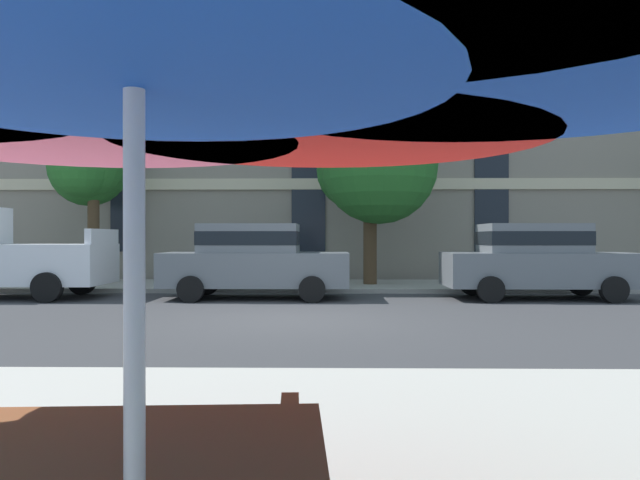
# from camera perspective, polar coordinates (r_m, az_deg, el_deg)

# --- Properties ---
(ground_plane) EXTENTS (120.00, 120.00, 0.00)m
(ground_plane) POSITION_cam_1_polar(r_m,az_deg,el_deg) (10.79, -2.81, -7.53)
(ground_plane) COLOR #38383A
(sidewalk_far) EXTENTS (56.00, 3.60, 0.12)m
(sidewalk_far) POSITION_cam_1_polar(r_m,az_deg,el_deg) (17.54, -1.34, -4.34)
(sidewalk_far) COLOR #9E998E
(sidewalk_far) RESTS_ON ground
(apartment_building) EXTENTS (41.53, 12.08, 19.20)m
(apartment_building) POSITION_cam_1_polar(r_m,az_deg,el_deg) (26.93, -0.61, 17.84)
(apartment_building) COLOR gray
(apartment_building) RESTS_ON ground
(sedan_gray) EXTENTS (4.40, 1.98, 1.78)m
(sedan_gray) POSITION_cam_1_polar(r_m,az_deg,el_deg) (14.49, -6.26, -1.77)
(sedan_gray) COLOR slate
(sedan_gray) RESTS_ON ground
(sedan_gray_midblock) EXTENTS (4.40, 1.98, 1.78)m
(sedan_gray_midblock) POSITION_cam_1_polar(r_m,az_deg,el_deg) (15.18, 19.74, -1.69)
(sedan_gray_midblock) COLOR slate
(sedan_gray_midblock) RESTS_ON ground
(street_tree_left) EXTENTS (2.47, 2.73, 4.73)m
(street_tree_left) POSITION_cam_1_polar(r_m,az_deg,el_deg) (19.17, -20.86, 6.54)
(street_tree_left) COLOR #4C3823
(street_tree_left) RESTS_ON ground
(street_tree_middle) EXTENTS (3.43, 3.33, 5.20)m
(street_tree_middle) POSITION_cam_1_polar(r_m,az_deg,el_deg) (17.36, 4.97, 7.23)
(street_tree_middle) COLOR #4C3823
(street_tree_middle) RESTS_ON ground
(patio_umbrella) EXTENTS (4.07, 3.78, 2.33)m
(patio_umbrella) POSITION_cam_1_polar(r_m,az_deg,el_deg) (1.85, -17.15, 19.34)
(patio_umbrella) COLOR silver
(patio_umbrella) RESTS_ON ground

